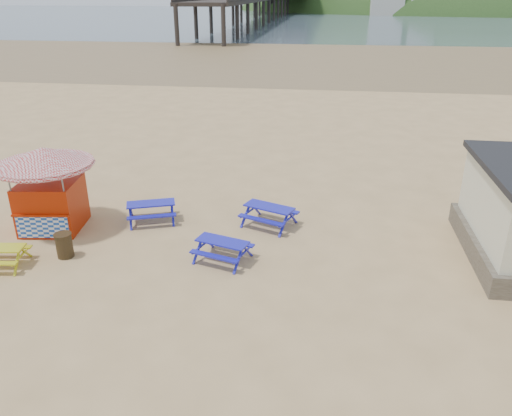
# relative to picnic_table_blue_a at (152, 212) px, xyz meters

# --- Properties ---
(ground) EXTENTS (400.00, 400.00, 0.00)m
(ground) POSITION_rel_picnic_table_blue_a_xyz_m (4.33, -2.02, -0.37)
(ground) COLOR tan
(ground) RESTS_ON ground
(wet_sand) EXTENTS (400.00, 400.00, 0.00)m
(wet_sand) POSITION_rel_picnic_table_blue_a_xyz_m (4.33, 52.98, -0.37)
(wet_sand) COLOR olive
(wet_sand) RESTS_ON ground
(sea) EXTENTS (400.00, 400.00, 0.00)m
(sea) POSITION_rel_picnic_table_blue_a_xyz_m (4.33, 167.98, -0.36)
(sea) COLOR #455662
(sea) RESTS_ON ground
(picnic_table_blue_a) EXTENTS (2.14, 1.94, 0.74)m
(picnic_table_blue_a) POSITION_rel_picnic_table_blue_a_xyz_m (0.00, 0.00, 0.00)
(picnic_table_blue_a) COLOR #2517B6
(picnic_table_blue_a) RESTS_ON ground
(picnic_table_blue_b) EXTENTS (2.24, 2.04, 0.76)m
(picnic_table_blue_b) POSITION_rel_picnic_table_blue_a_xyz_m (4.42, 0.24, 0.01)
(picnic_table_blue_b) COLOR #2517B6
(picnic_table_blue_b) RESTS_ON ground
(picnic_table_blue_c) EXTENTS (1.71, 1.39, 0.71)m
(picnic_table_blue_c) POSITION_rel_picnic_table_blue_a_xyz_m (12.42, -0.96, -0.01)
(picnic_table_blue_c) COLOR #2517B6
(picnic_table_blue_c) RESTS_ON ground
(picnic_table_blue_d) EXTENTS (2.00, 1.78, 0.70)m
(picnic_table_blue_d) POSITION_rel_picnic_table_blue_a_xyz_m (3.25, -2.56, -0.02)
(picnic_table_blue_d) COLOR #2517B6
(picnic_table_blue_d) RESTS_ON ground
(ice_cream_kiosk) EXTENTS (3.83, 3.83, 3.06)m
(ice_cream_kiosk) POSITION_rel_picnic_table_blue_a_xyz_m (-3.33, -1.05, 1.55)
(ice_cream_kiosk) COLOR #A91F04
(ice_cream_kiosk) RESTS_ON ground
(litter_bin) EXTENTS (0.56, 0.56, 0.83)m
(litter_bin) POSITION_rel_picnic_table_blue_a_xyz_m (-1.89, -3.05, 0.05)
(litter_bin) COLOR #372816
(litter_bin) RESTS_ON ground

